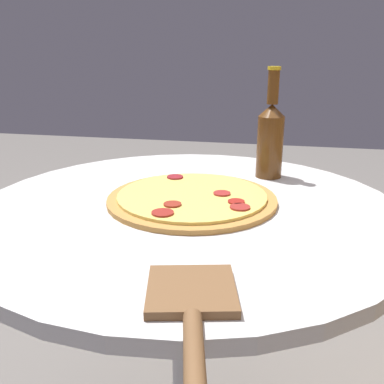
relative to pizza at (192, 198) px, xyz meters
The scene contains 4 objects.
table 0.18m from the pizza, 18.71° to the right, with size 0.86×0.86×0.72m.
pizza is the anchor object (origin of this frame).
beer_bottle 0.27m from the pizza, 145.78° to the left, with size 0.06×0.06×0.26m.
pizza_paddle 0.39m from the pizza, 11.76° to the left, with size 0.27×0.13×0.02m.
Camera 1 is at (0.79, 0.17, 1.02)m, focal length 40.00 mm.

